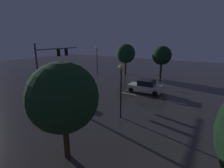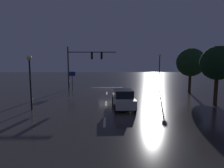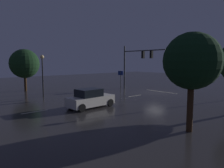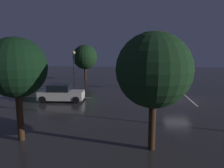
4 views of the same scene
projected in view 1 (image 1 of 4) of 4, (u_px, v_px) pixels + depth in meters
name	position (u px, v px, depth m)	size (l,w,h in m)	color
ground_plane	(72.00, 83.00, 27.43)	(80.00, 80.00, 0.00)	#2D2B2B
traffic_signal_assembly	(52.00, 58.00, 23.45)	(7.36, 0.47, 6.39)	#383A3D
lane_dash_far	(92.00, 87.00, 25.38)	(2.20, 0.16, 0.01)	beige
lane_dash_mid	(128.00, 94.00, 22.31)	(2.20, 0.16, 0.01)	beige
lane_dash_near	(176.00, 102.00, 19.24)	(2.20, 0.16, 0.01)	beige
stop_bar	(67.00, 82.00, 28.07)	(5.00, 0.16, 0.01)	beige
car_approaching	(145.00, 87.00, 22.62)	(2.10, 4.44, 1.70)	silver
street_lamp_left_kerb	(97.00, 55.00, 33.90)	(0.44, 0.44, 5.44)	black
street_lamp_right_kerb	(121.00, 81.00, 14.76)	(0.44, 0.44, 4.84)	black
route_sign	(52.00, 78.00, 21.98)	(0.90, 0.17, 2.78)	#383A3D
tree_left_near	(126.00, 54.00, 33.69)	(3.75, 3.75, 5.99)	#382314
tree_left_far	(162.00, 56.00, 29.59)	(3.29, 3.29, 5.79)	#382314
tree_right_far	(63.00, 97.00, 9.50)	(4.00, 4.00, 5.80)	#382314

